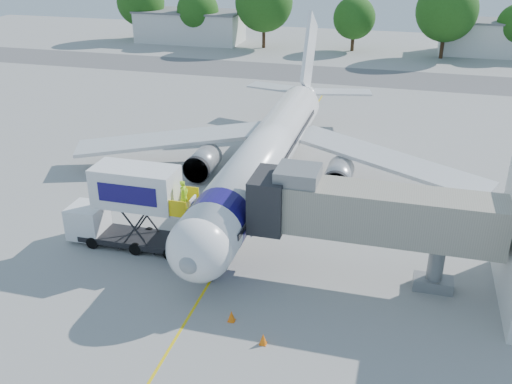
% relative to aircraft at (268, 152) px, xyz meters
% --- Properties ---
extents(ground, '(160.00, 160.00, 0.00)m').
position_rel_aircraft_xyz_m(ground, '(0.00, -4.12, -2.95)').
color(ground, '#9A9A97').
rests_on(ground, ground).
extents(guidance_line, '(0.15, 70.00, 0.01)m').
position_rel_aircraft_xyz_m(guidance_line, '(0.00, -4.12, -2.94)').
color(guidance_line, yellow).
rests_on(guidance_line, ground).
extents(taxiway_strip, '(120.00, 10.00, 0.01)m').
position_rel_aircraft_xyz_m(taxiway_strip, '(0.00, 37.88, -2.94)').
color(taxiway_strip, '#59595B').
rests_on(taxiway_strip, ground).
extents(aircraft, '(34.17, 37.73, 11.35)m').
position_rel_aircraft_xyz_m(aircraft, '(0.00, 0.00, 0.00)').
color(aircraft, white).
rests_on(aircraft, ground).
extents(jet_bridge, '(13.90, 3.20, 6.60)m').
position_rel_aircraft_xyz_m(jet_bridge, '(7.99, -11.12, 1.39)').
color(jet_bridge, gray).
rests_on(jet_bridge, ground).
extents(catering_hiloader, '(8.50, 2.44, 5.50)m').
position_rel_aircraft_xyz_m(catering_hiloader, '(-6.26, -11.12, -0.19)').
color(catering_hiloader, black).
rests_on(catering_hiloader, ground).
extents(ground_tug, '(3.37, 1.91, 1.30)m').
position_rel_aircraft_xyz_m(ground_tug, '(-1.56, -20.40, -2.27)').
color(ground_tug, white).
rests_on(ground_tug, ground).
extents(safety_cone_a, '(0.39, 0.39, 0.62)m').
position_rel_aircraft_xyz_m(safety_cone_a, '(4.36, -18.24, -2.65)').
color(safety_cone_a, orange).
rests_on(safety_cone_a, ground).
extents(safety_cone_b, '(0.41, 0.41, 0.65)m').
position_rel_aircraft_xyz_m(safety_cone_b, '(2.30, -16.92, -2.64)').
color(safety_cone_b, orange).
rests_on(safety_cone_b, ground).
extents(outbuilding_left, '(18.40, 8.40, 5.30)m').
position_rel_aircraft_xyz_m(outbuilding_left, '(-28.00, 55.88, -0.29)').
color(outbuilding_left, silver).
rests_on(outbuilding_left, ground).
extents(outbuilding_right, '(16.40, 7.40, 5.30)m').
position_rel_aircraft_xyz_m(outbuilding_right, '(22.00, 57.88, -0.29)').
color(outbuilding_right, silver).
rests_on(outbuilding_right, ground).
extents(tree_a, '(8.31, 8.31, 10.60)m').
position_rel_aircraft_xyz_m(tree_a, '(-36.98, 55.75, 3.48)').
color(tree_a, '#382314').
rests_on(tree_a, ground).
extents(tree_b, '(7.09, 7.09, 9.05)m').
position_rel_aircraft_xyz_m(tree_b, '(-25.91, 54.48, 2.54)').
color(tree_b, '#382314').
rests_on(tree_b, ground).
extents(tree_c, '(9.38, 9.38, 11.96)m').
position_rel_aircraft_xyz_m(tree_c, '(-14.16, 53.85, 4.32)').
color(tree_c, '#382314').
rests_on(tree_c, ground).
extents(tree_d, '(6.72, 6.72, 8.57)m').
position_rel_aircraft_xyz_m(tree_d, '(0.43, 55.21, 2.25)').
color(tree_d, '#382314').
rests_on(tree_d, ground).
extents(tree_e, '(9.16, 9.16, 11.67)m').
position_rel_aircraft_xyz_m(tree_e, '(14.32, 52.97, 4.14)').
color(tree_e, '#382314').
rests_on(tree_e, ground).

